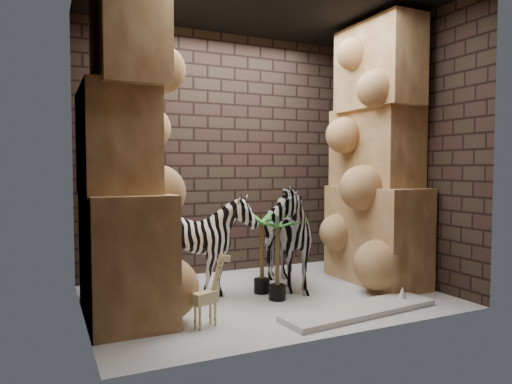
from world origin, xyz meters
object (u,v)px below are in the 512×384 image
zebra_right (278,226)px  palm_front (262,253)px  zebra_left (204,250)px  giraffe_toy (205,290)px  surfboard (360,310)px  palm_back (277,258)px

zebra_right → palm_front: size_ratio=1.59×
zebra_left → palm_front: bearing=-10.1°
giraffe_toy → surfboard: 1.45m
zebra_left → giraffe_toy: 0.96m
zebra_right → palm_back: size_ratio=1.62×
giraffe_toy → palm_front: palm_front is taller
zebra_right → palm_back: (-0.23, -0.44, -0.26)m
zebra_right → zebra_left: 0.87m
palm_front → surfboard: bearing=-62.1°
palm_back → zebra_left: bearing=144.1°
giraffe_toy → palm_back: size_ratio=0.75×
zebra_right → palm_front: 0.39m
zebra_right → giraffe_toy: 1.49m
giraffe_toy → surfboard: size_ratio=0.40×
surfboard → palm_front: bearing=112.4°
zebra_left → palm_front: zebra_left is taller
giraffe_toy → palm_front: bearing=20.4°
giraffe_toy → palm_front: (0.88, 0.74, 0.11)m
palm_front → surfboard: (0.52, -0.98, -0.40)m
zebra_left → palm_front: (0.58, -0.15, -0.05)m
giraffe_toy → zebra_right: bearing=18.0°
zebra_left → giraffe_toy: (-0.29, -0.89, -0.17)m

